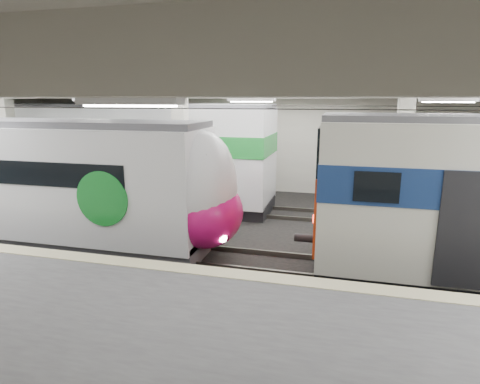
# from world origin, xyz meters

# --- Properties ---
(station_hall) EXTENTS (36.00, 24.00, 5.75)m
(station_hall) POSITION_xyz_m (0.00, -1.74, 3.24)
(station_hall) COLOR black
(station_hall) RESTS_ON ground
(modern_emu) EXTENTS (13.25, 2.74, 4.30)m
(modern_emu) POSITION_xyz_m (-5.90, -0.00, 2.12)
(modern_emu) COLOR silver
(modern_emu) RESTS_ON ground
(far_train) EXTENTS (15.07, 3.25, 4.76)m
(far_train) POSITION_xyz_m (-7.42, 5.50, 2.46)
(far_train) COLOR silver
(far_train) RESTS_ON ground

